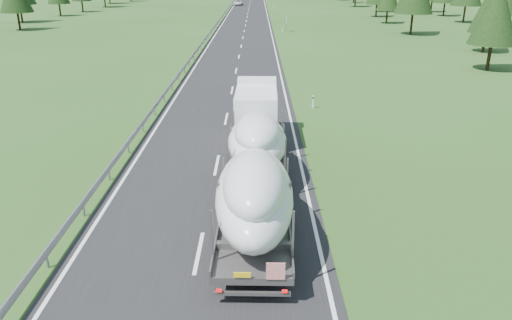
{
  "coord_description": "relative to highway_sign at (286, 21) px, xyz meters",
  "views": [
    {
      "loc": [
        2.2,
        -7.31,
        10.02
      ],
      "look_at": [
        2.16,
        13.69,
        1.96
      ],
      "focal_mm": 35.0,
      "sensor_mm": 36.0,
      "label": 1
    }
  ],
  "objects": [
    {
      "name": "road_surface",
      "position": [
        -7.2,
        20.0,
        -1.8
      ],
      "size": [
        10.0,
        400.0,
        0.02
      ],
      "primitive_type": "cube",
      "color": "black",
      "rests_on": "ground"
    },
    {
      "name": "guardrail",
      "position": [
        -12.5,
        19.94,
        -1.21
      ],
      "size": [
        0.1,
        400.0,
        0.76
      ],
      "color": "slate",
      "rests_on": "ground"
    },
    {
      "name": "marker_posts",
      "position": [
        -0.7,
        75.0,
        -1.27
      ],
      "size": [
        0.13,
        350.08,
        1.0
      ],
      "color": "silver",
      "rests_on": "ground"
    },
    {
      "name": "highway_sign",
      "position": [
        0.0,
        0.0,
        0.0
      ],
      "size": [
        0.08,
        0.9,
        2.6
      ],
      "color": "slate",
      "rests_on": "ground"
    },
    {
      "name": "boat_truck",
      "position": [
        -5.04,
        -65.76,
        0.32
      ],
      "size": [
        3.02,
        19.15,
        3.96
      ],
      "color": "white",
      "rests_on": "ground"
    },
    {
      "name": "distant_van",
      "position": [
        -10.56,
        66.38,
        -1.05
      ],
      "size": [
        2.73,
        5.53,
        1.51
      ],
      "primitive_type": "imported",
      "rotation": [
        0.0,
        0.0,
        -0.04
      ],
      "color": "silver",
      "rests_on": "ground"
    }
  ]
}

